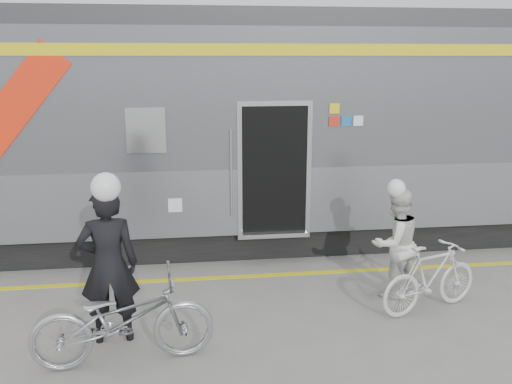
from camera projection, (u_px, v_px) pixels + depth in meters
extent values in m
plane|color=slate|center=(285.00, 346.00, 6.44)|extent=(90.00, 90.00, 0.00)
cube|color=black|center=(146.00, 226.00, 10.19)|extent=(24.00, 2.70, 0.50)
cube|color=#9EA0A5|center=(144.00, 185.00, 9.99)|extent=(24.00, 3.00, 1.10)
cube|color=slate|center=(139.00, 94.00, 9.59)|extent=(24.00, 3.00, 2.20)
cube|color=#38383A|center=(135.00, 20.00, 9.29)|extent=(24.00, 2.64, 0.30)
cube|color=yellow|center=(128.00, 49.00, 7.96)|extent=(24.00, 0.02, 0.18)
cube|color=red|center=(7.00, 116.00, 7.96)|extent=(1.96, 0.01, 2.19)
cube|color=black|center=(146.00, 130.00, 8.27)|extent=(0.55, 0.02, 0.65)
cube|color=black|center=(272.00, 169.00, 8.89)|extent=(1.05, 0.45, 2.10)
cube|color=silver|center=(275.00, 172.00, 8.69)|extent=(1.20, 0.02, 2.25)
cylinder|color=silver|center=(231.00, 173.00, 8.58)|extent=(0.04, 0.04, 1.40)
cube|color=silver|center=(274.00, 234.00, 8.90)|extent=(1.05, 0.25, 0.06)
cube|color=yellow|center=(334.00, 108.00, 8.56)|extent=(0.16, 0.01, 0.16)
cube|color=red|center=(334.00, 121.00, 8.61)|extent=(0.16, 0.01, 0.16)
cube|color=#1A63AA|center=(346.00, 121.00, 8.63)|extent=(0.16, 0.01, 0.16)
cube|color=silver|center=(358.00, 121.00, 8.66)|extent=(0.16, 0.01, 0.16)
cube|color=silver|center=(175.00, 205.00, 8.61)|extent=(0.22, 0.01, 0.22)
cube|color=yellow|center=(260.00, 275.00, 8.51)|extent=(24.00, 0.12, 0.01)
imported|color=black|center=(109.00, 265.00, 6.38)|extent=(0.74, 0.53, 1.91)
imported|color=#999CA0|center=(123.00, 319.00, 5.98)|extent=(2.07, 0.91, 1.05)
imported|color=silver|center=(395.00, 243.00, 7.66)|extent=(0.91, 0.81, 1.57)
imported|color=silver|center=(431.00, 278.00, 7.24)|extent=(1.64, 0.93, 0.95)
sphere|color=white|center=(102.00, 172.00, 6.10)|extent=(0.33, 0.33, 0.33)
sphere|color=white|center=(399.00, 180.00, 7.43)|extent=(0.25, 0.25, 0.25)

